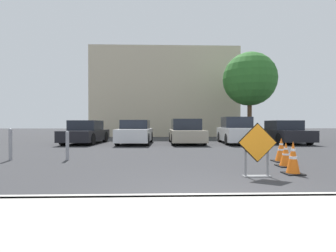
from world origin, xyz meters
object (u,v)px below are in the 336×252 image
Objects in this scene: parked_car_nearest at (86,133)px; bollard_second at (10,143)px; traffic_cone_second at (286,155)px; traffic_cone_third at (281,150)px; parked_car_fourth at (236,131)px; road_closed_sign at (257,148)px; parked_car_third at (186,132)px; bollard_nearest at (67,145)px; parked_car_fifth at (284,133)px; parked_car_second at (135,133)px; traffic_cone_nearest at (293,158)px.

parked_car_nearest is 4.07× the size of bollard_second.
traffic_cone_third is (0.31, 0.94, 0.04)m from traffic_cone_second.
road_closed_sign is at bearing 79.83° from parked_car_fourth.
parked_car_third is 8.49m from bollard_nearest.
parked_car_fourth reaches higher than traffic_cone_second.
parked_car_third is 4.66× the size of bollard_nearest.
bollard_nearest is at bearing 167.11° from traffic_cone_second.
parked_car_third is 1.06× the size of parked_car_fourth.
bollard_nearest is (-10.78, -7.16, -0.14)m from parked_car_fifth.
parked_car_nearest is 1.02× the size of parked_car_second.
bollard_second reaches higher than bollard_nearest.
parked_car_nearest is at bearing -5.14° from parked_car_second.
traffic_cone_second is (1.34, 1.39, -0.33)m from road_closed_sign.
road_closed_sign is 1.17× the size of bollard_second.
traffic_cone_second is 0.16× the size of parked_car_nearest.
traffic_cone_nearest is 8.57m from bollard_second.
parked_car_third is at bearing 47.26° from bollard_second.
parked_car_fourth is at bearing 76.15° from road_closed_sign.
bollard_second is (-0.45, -7.19, -0.09)m from parked_car_nearest.
parked_car_second is 9.15m from parked_car_fifth.
parked_car_fourth is at bearing 84.17° from traffic_cone_third.
traffic_cone_nearest is (0.99, 0.30, -0.27)m from road_closed_sign.
parked_car_third is at bearing -172.44° from parked_car_second.
parked_car_third is (6.10, -0.11, 0.03)m from parked_car_nearest.
parked_car_fifth is (3.05, 0.26, -0.08)m from parked_car_fourth.
parked_car_fourth is 11.82m from bollard_second.
parked_car_second is 0.99× the size of parked_car_fourth.
parked_car_fourth reaches higher than parked_car_fifth.
traffic_cone_nearest is 1.15m from traffic_cone_second.
parked_car_second is at bearing 110.76° from road_closed_sign.
bollard_second reaches higher than traffic_cone_second.
parked_car_fourth reaches higher than parked_car_second.
parked_car_third is at bearing 56.55° from bollard_nearest.
road_closed_sign is 1.96m from traffic_cone_second.
road_closed_sign is at bearing -125.38° from traffic_cone_third.
traffic_cone_nearest is 10.75m from parked_car_fifth.
bollard_nearest is (-1.63, -6.80, -0.15)m from parked_car_second.
parked_car_fifth is at bearing -179.67° from parked_car_third.
parked_car_nearest is at bearing 0.93° from parked_car_fifth.
traffic_cone_third is at bearing 64.86° from parked_car_fifth.
parked_car_second is at bearing 76.51° from bollard_nearest.
parked_car_fourth is at bearing 82.73° from traffic_cone_second.
bollard_nearest is (-5.31, 2.91, -0.15)m from road_closed_sign.
traffic_cone_nearest is at bearing -108.22° from traffic_cone_third.
parked_car_third is (-2.29, 7.66, 0.31)m from traffic_cone_third.
traffic_cone_nearest is 1.16× the size of traffic_cone_second.
parked_car_second is at bearing 62.78° from bollard_second.
bollard_second is at bearing -180.00° from bollard_nearest.
parked_car_fifth is at bearing 33.60° from bollard_nearest.
bollard_second is at bearing 162.24° from traffic_cone_nearest.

